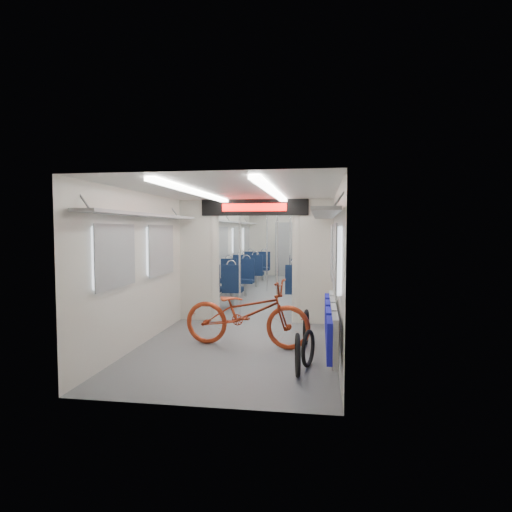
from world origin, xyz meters
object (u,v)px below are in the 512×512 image
(bike_hoop_a, at_px, (298,357))
(stanchion_far_right, at_px, (290,251))
(bicycle, at_px, (247,313))
(stanchion_near_left, at_px, (240,259))
(seat_bay_near_left, at_px, (230,279))
(seat_bay_near_right, at_px, (308,280))
(bike_hoop_c, at_px, (306,329))
(seat_bay_far_left, at_px, (253,267))
(stanchion_near_right, at_px, (277,259))
(flip_bench, at_px, (331,323))
(stanchion_far_left, at_px, (267,251))
(seat_bay_far_right, at_px, (311,268))
(bike_hoop_b, at_px, (308,350))

(bike_hoop_a, distance_m, stanchion_far_right, 6.97)
(bicycle, height_order, stanchion_near_left, stanchion_near_left)
(seat_bay_near_left, relative_size, seat_bay_near_right, 0.97)
(bike_hoop_c, xyz_separation_m, seat_bay_far_left, (-1.95, 7.19, 0.29))
(stanchion_near_right, bearing_deg, stanchion_near_left, -154.53)
(flip_bench, distance_m, stanchion_near_left, 3.47)
(bike_hoop_c, xyz_separation_m, stanchion_near_right, (-0.66, 2.21, 0.91))
(flip_bench, bearing_deg, stanchion_far_left, 103.85)
(stanchion_far_left, bearing_deg, seat_bay_far_right, 55.22)
(bike_hoop_a, xyz_separation_m, seat_bay_far_right, (-0.03, 8.63, 0.29))
(bike_hoop_c, bearing_deg, seat_bay_near_right, 91.28)
(flip_bench, distance_m, seat_bay_far_left, 8.59)
(bike_hoop_c, height_order, stanchion_far_right, stanchion_far_right)
(stanchion_far_left, bearing_deg, bike_hoop_a, -79.93)
(seat_bay_near_left, height_order, seat_bay_far_right, seat_bay_near_left)
(stanchion_far_right, bearing_deg, stanchion_near_right, -90.53)
(bike_hoop_b, xyz_separation_m, bike_hoop_c, (-0.06, 1.05, 0.03))
(seat_bay_near_right, height_order, stanchion_far_left, stanchion_far_left)
(bike_hoop_c, height_order, stanchion_far_left, stanchion_far_left)
(seat_bay_far_right, relative_size, stanchion_near_right, 0.85)
(bike_hoop_a, xyz_separation_m, bike_hoop_b, (0.11, 0.39, -0.02))
(bicycle, xyz_separation_m, bike_hoop_b, (0.94, -0.83, -0.29))
(flip_bench, distance_m, stanchion_far_left, 6.78)
(seat_bay_near_left, xyz_separation_m, stanchion_far_right, (1.32, 1.79, 0.62))
(bike_hoop_a, relative_size, bike_hoop_c, 0.97)
(flip_bench, distance_m, seat_bay_near_right, 4.78)
(seat_bay_near_right, distance_m, stanchion_far_right, 1.95)
(flip_bench, bearing_deg, bike_hoop_b, 171.25)
(seat_bay_near_left, xyz_separation_m, seat_bay_far_right, (1.87, 3.53, -0.01))
(bike_hoop_b, bearing_deg, seat_bay_far_right, 90.99)
(seat_bay_near_right, height_order, stanchion_near_left, stanchion_near_left)
(seat_bay_near_left, bearing_deg, seat_bay_far_left, 90.00)
(bicycle, distance_m, stanchion_far_left, 5.74)
(flip_bench, bearing_deg, seat_bay_far_right, 92.90)
(seat_bay_near_right, xyz_separation_m, seat_bay_far_left, (-1.87, 3.52, -0.01))
(bicycle, bearing_deg, stanchion_near_right, 1.29)
(bicycle, distance_m, seat_bay_far_left, 7.49)
(bike_hoop_b, height_order, stanchion_far_left, stanchion_far_left)
(bike_hoop_b, relative_size, stanchion_far_left, 0.21)
(flip_bench, relative_size, seat_bay_near_right, 1.02)
(seat_bay_near_right, xyz_separation_m, stanchion_near_right, (-0.58, -1.46, 0.61))
(stanchion_far_right, bearing_deg, bike_hoop_b, -83.91)
(seat_bay_far_left, xyz_separation_m, stanchion_near_left, (0.58, -5.32, 0.61))
(bike_hoop_a, xyz_separation_m, stanchion_near_left, (-1.32, 3.31, 0.91))
(stanchion_far_left, bearing_deg, seat_bay_far_left, 111.25)
(seat_bay_near_left, height_order, stanchion_far_left, stanchion_far_left)
(bicycle, height_order, seat_bay_near_left, seat_bay_near_left)
(flip_bench, relative_size, seat_bay_far_left, 1.04)
(stanchion_near_left, height_order, stanchion_near_right, same)
(bike_hoop_b, distance_m, bike_hoop_c, 1.05)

